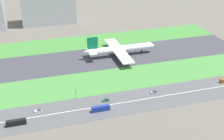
{
  "coord_description": "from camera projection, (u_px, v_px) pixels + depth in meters",
  "views": [
    {
      "loc": [
        -46.1,
        -232.72,
        108.59
      ],
      "look_at": [
        12.52,
        -36.5,
        6.0
      ],
      "focal_mm": 48.87,
      "sensor_mm": 36.0,
      "label": 1
    }
  ],
  "objects": [
    {
      "name": "car_4",
      "position": [
        154.0,
        92.0,
        209.65
      ],
      "size": [
        4.4,
        1.8,
        2.0
      ],
      "color": "#99999E",
      "rests_on": "highway"
    },
    {
      "name": "runway",
      "position": [
        86.0,
        60.0,
        259.77
      ],
      "size": [
        280.0,
        46.0,
        0.1
      ],
      "primitive_type": "cube",
      "color": "#38383D",
      "rests_on": "ground_plane"
    },
    {
      "name": "bus_0",
      "position": [
        16.0,
        123.0,
        177.26
      ],
      "size": [
        11.6,
        2.5,
        3.5
      ],
      "rotation": [
        0.0,
        0.0,
        3.14
      ],
      "color": "black",
      "rests_on": "highway"
    },
    {
      "name": "grass_median_north",
      "position": [
        77.0,
        43.0,
        294.9
      ],
      "size": [
        280.0,
        36.0,
        0.1
      ],
      "primitive_type": "cube",
      "color": "#3D7A33",
      "rests_on": "ground_plane"
    },
    {
      "name": "hangar_building",
      "position": [
        48.0,
        7.0,
        344.61
      ],
      "size": [
        59.69,
        28.71,
        36.48
      ],
      "primitive_type": "cube",
      "color": "#B2B2B7",
      "rests_on": "ground_plane"
    },
    {
      "name": "car_0",
      "position": [
        106.0,
        100.0,
        200.86
      ],
      "size": [
        4.4,
        1.8,
        2.0
      ],
      "color": "#19662D",
      "rests_on": "highway"
    },
    {
      "name": "bus_1",
      "position": [
        101.0,
        108.0,
        190.32
      ],
      "size": [
        11.6,
        2.5,
        3.5
      ],
      "rotation": [
        0.0,
        0.0,
        3.14
      ],
      "color": "navy",
      "rests_on": "highway"
    },
    {
      "name": "ground_plane",
      "position": [
        86.0,
        60.0,
        259.8
      ],
      "size": [
        800.0,
        800.0,
        0.0
      ],
      "primitive_type": "plane",
      "color": "#5B564C"
    },
    {
      "name": "grass_median_south",
      "position": [
        98.0,
        82.0,
        224.65
      ],
      "size": [
        280.0,
        36.0,
        0.1
      ],
      "primitive_type": "cube",
      "color": "#427F38",
      "rests_on": "ground_plane"
    },
    {
      "name": "highway_centerline",
      "position": [
        110.0,
        105.0,
        197.21
      ],
      "size": [
        266.0,
        0.5,
        0.01
      ],
      "primitive_type": "cube",
      "color": "silver",
      "rests_on": "highway"
    },
    {
      "name": "car_2",
      "position": [
        39.0,
        111.0,
        189.68
      ],
      "size": [
        4.4,
        1.8,
        2.0
      ],
      "color": "silver",
      "rests_on": "highway"
    },
    {
      "name": "highway",
      "position": [
        110.0,
        105.0,
        197.24
      ],
      "size": [
        280.0,
        28.0,
        0.1
      ],
      "primitive_type": "cube",
      "color": "#4C4C4F",
      "rests_on": "ground_plane"
    },
    {
      "name": "fuel_tank_west",
      "position": [
        57.0,
        6.0,
        391.91
      ],
      "size": [
        17.61,
        17.61,
        14.06
      ],
      "primitive_type": "cylinder",
      "color": "silver",
      "rests_on": "ground_plane"
    },
    {
      "name": "airliner",
      "position": [
        119.0,
        49.0,
        264.58
      ],
      "size": [
        65.0,
        56.0,
        19.7
      ],
      "color": "white",
      "rests_on": "runway"
    },
    {
      "name": "traffic_light",
      "position": [
        76.0,
        94.0,
        201.48
      ],
      "size": [
        0.36,
        0.5,
        7.2
      ],
      "color": "#4C4C51",
      "rests_on": "highway"
    }
  ]
}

